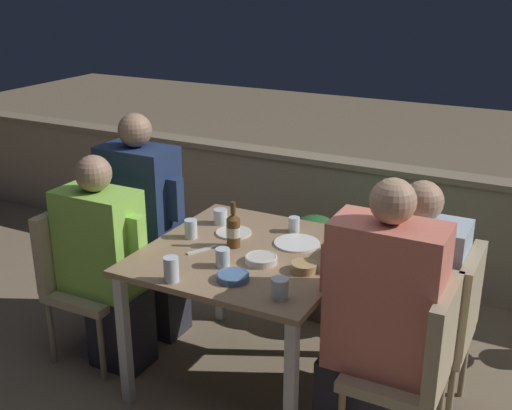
% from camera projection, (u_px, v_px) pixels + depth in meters
% --- Properties ---
extents(ground_plane, '(16.00, 16.00, 0.00)m').
position_uv_depth(ground_plane, '(249.00, 377.00, 3.47)').
color(ground_plane, '#847056').
extents(parapet_wall, '(9.00, 0.18, 0.84)m').
position_uv_depth(parapet_wall, '(346.00, 217.00, 4.55)').
color(parapet_wall, gray).
rests_on(parapet_wall, ground_plane).
extents(dining_table, '(1.00, 1.03, 0.75)m').
position_uv_depth(dining_table, '(249.00, 266.00, 3.24)').
color(dining_table, '#937556').
rests_on(dining_table, ground_plane).
extents(planter_hedge, '(0.85, 0.47, 0.62)m').
position_uv_depth(planter_hedge, '(347.00, 265.00, 3.98)').
color(planter_hedge, brown).
rests_on(planter_hedge, ground_plane).
extents(chair_left_near, '(0.42, 0.41, 0.87)m').
position_uv_depth(chair_left_near, '(80.00, 270.00, 3.53)').
color(chair_left_near, tan).
rests_on(chair_left_near, ground_plane).
extents(person_green_blouse, '(0.50, 0.26, 1.19)m').
position_uv_depth(person_green_blouse, '(106.00, 264.00, 3.42)').
color(person_green_blouse, '#282833').
rests_on(person_green_blouse, ground_plane).
extents(chair_left_far, '(0.42, 0.41, 0.87)m').
position_uv_depth(chair_left_far, '(121.00, 244.00, 3.86)').
color(chair_left_far, tan).
rests_on(chair_left_far, ground_plane).
extents(person_navy_jumper, '(0.50, 0.26, 1.33)m').
position_uv_depth(person_navy_jumper, '(145.00, 227.00, 3.73)').
color(person_navy_jumper, '#282833').
rests_on(person_navy_jumper, ground_plane).
extents(chair_right_near, '(0.42, 0.41, 0.87)m').
position_uv_depth(chair_right_near, '(419.00, 359.00, 2.72)').
color(chair_right_near, tan).
rests_on(chair_right_near, ground_plane).
extents(person_coral_top, '(0.52, 0.26, 1.30)m').
position_uv_depth(person_coral_top, '(377.00, 322.00, 2.76)').
color(person_coral_top, '#282833').
rests_on(person_coral_top, ground_plane).
extents(chair_right_far, '(0.42, 0.41, 0.87)m').
position_uv_depth(chair_right_far, '(446.00, 320.00, 3.03)').
color(chair_right_far, tan).
rests_on(chair_right_far, ground_plane).
extents(person_blue_shirt, '(0.51, 0.26, 1.18)m').
position_uv_depth(person_blue_shirt, '(407.00, 297.00, 3.09)').
color(person_blue_shirt, '#282833').
rests_on(person_blue_shirt, ground_plane).
extents(beer_bottle, '(0.07, 0.07, 0.24)m').
position_uv_depth(beer_bottle, '(233.00, 230.00, 3.23)').
color(beer_bottle, brown).
rests_on(beer_bottle, dining_table).
extents(plate_0, '(0.19, 0.19, 0.01)m').
position_uv_depth(plate_0, '(234.00, 233.00, 3.42)').
color(plate_0, silver).
rests_on(plate_0, dining_table).
extents(plate_1, '(0.24, 0.24, 0.01)m').
position_uv_depth(plate_1, '(297.00, 243.00, 3.29)').
color(plate_1, white).
rests_on(plate_1, dining_table).
extents(bowl_0, '(0.13, 0.13, 0.04)m').
position_uv_depth(bowl_0, '(304.00, 266.00, 2.99)').
color(bowl_0, tan).
rests_on(bowl_0, dining_table).
extents(bowl_1, '(0.15, 0.15, 0.03)m').
position_uv_depth(bowl_1, '(233.00, 276.00, 2.90)').
color(bowl_1, '#4C709E').
rests_on(bowl_1, dining_table).
extents(bowl_2, '(0.16, 0.16, 0.04)m').
position_uv_depth(bowl_2, '(261.00, 259.00, 3.07)').
color(bowl_2, beige).
rests_on(bowl_2, dining_table).
extents(glass_cup_0, '(0.07, 0.07, 0.12)m').
position_uv_depth(glass_cup_0, '(171.00, 269.00, 2.88)').
color(glass_cup_0, silver).
rests_on(glass_cup_0, dining_table).
extents(glass_cup_1, '(0.07, 0.07, 0.10)m').
position_uv_depth(glass_cup_1, '(191.00, 229.00, 3.35)').
color(glass_cup_1, silver).
rests_on(glass_cup_1, dining_table).
extents(glass_cup_2, '(0.08, 0.08, 0.09)m').
position_uv_depth(glass_cup_2, '(280.00, 289.00, 2.73)').
color(glass_cup_2, silver).
rests_on(glass_cup_2, dining_table).
extents(glass_cup_3, '(0.07, 0.07, 0.09)m').
position_uv_depth(glass_cup_3, '(223.00, 258.00, 3.03)').
color(glass_cup_3, silver).
rests_on(glass_cup_3, dining_table).
extents(glass_cup_4, '(0.08, 0.08, 0.08)m').
position_uv_depth(glass_cup_4, '(220.00, 217.00, 3.54)').
color(glass_cup_4, silver).
rests_on(glass_cup_4, dining_table).
extents(glass_cup_5, '(0.06, 0.06, 0.08)m').
position_uv_depth(glass_cup_5, '(294.00, 224.00, 3.43)').
color(glass_cup_5, silver).
rests_on(glass_cup_5, dining_table).
extents(fork_0, '(0.10, 0.16, 0.01)m').
position_uv_depth(fork_0, '(202.00, 250.00, 3.21)').
color(fork_0, silver).
rests_on(fork_0, dining_table).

